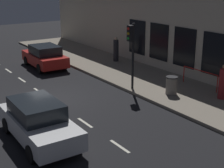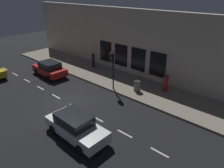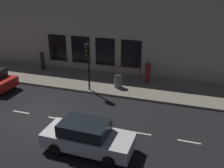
{
  "view_description": "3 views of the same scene",
  "coord_description": "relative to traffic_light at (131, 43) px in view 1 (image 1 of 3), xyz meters",
  "views": [
    {
      "loc": [
        -6.64,
        -15.37,
        6.07
      ],
      "look_at": [
        1.44,
        -3.59,
        1.52
      ],
      "focal_mm": 53.87,
      "sensor_mm": 36.0,
      "label": 1
    },
    {
      "loc": [
        -8.83,
        -12.92,
        8.78
      ],
      "look_at": [
        2.14,
        -3.15,
        1.95
      ],
      "focal_mm": 33.31,
      "sensor_mm": 36.0,
      "label": 2
    },
    {
      "loc": [
        -12.02,
        -8.42,
        8.05
      ],
      "look_at": [
        2.39,
        -3.76,
        1.7
      ],
      "focal_mm": 41.38,
      "sensor_mm": 36.0,
      "label": 3
    }
  ],
  "objects": [
    {
      "name": "building_facade",
      "position": [
        4.56,
        1.34,
        0.76
      ],
      "size": [
        0.65,
        32.0,
        6.94
      ],
      "color": "beige",
      "rests_on": "ground"
    },
    {
      "name": "pedestrian_1",
      "position": [
        3.06,
        5.78,
        -1.73
      ],
      "size": [
        0.54,
        0.54,
        1.78
      ],
      "rotation": [
        0.0,
        0.0,
        2.21
      ],
      "color": "#232328",
      "rests_on": "sidewalk"
    },
    {
      "name": "parked_car_2",
      "position": [
        -6.51,
        -2.66,
        -1.91
      ],
      "size": [
        1.97,
        4.49,
        1.58
      ],
      "rotation": [
        0.0,
        0.0,
        3.12
      ],
      "color": "silver",
      "rests_on": "ground"
    },
    {
      "name": "trash_bin",
      "position": [
        1.24,
        -1.91,
        -2.07
      ],
      "size": [
        0.62,
        0.62,
        0.95
      ],
      "color": "slate",
      "rests_on": "sidewalk"
    },
    {
      "name": "pedestrian_0",
      "position": [
        2.9,
        -3.88,
        -1.73
      ],
      "size": [
        0.57,
        0.57,
        1.79
      ],
      "rotation": [
        0.0,
        0.0,
        4.29
      ],
      "color": "maroon",
      "rests_on": "sidewalk"
    },
    {
      "name": "parked_car_1",
      "position": [
        -1.79,
        7.52,
        -1.91
      ],
      "size": [
        2.11,
        4.25,
        1.58
      ],
      "rotation": [
        0.0,
        0.0,
        -0.03
      ],
      "color": "red",
      "rests_on": "ground"
    },
    {
      "name": "sidewalk",
      "position": [
        2.01,
        1.34,
        -2.62
      ],
      "size": [
        4.5,
        32.0,
        0.15
      ],
      "color": "gray",
      "rests_on": "ground"
    },
    {
      "name": "red_railing",
      "position": [
        3.4,
        -1.93,
        -1.81
      ],
      "size": [
        0.05,
        2.48,
        0.97
      ],
      "color": "red",
      "rests_on": "sidewalk"
    },
    {
      "name": "ground_plane",
      "position": [
        -4.24,
        1.34,
        -2.7
      ],
      "size": [
        60.0,
        60.0,
        0.0
      ],
      "primitive_type": "plane",
      "color": "black"
    },
    {
      "name": "lane_centre_line",
      "position": [
        -4.24,
        0.34,
        -2.7
      ],
      "size": [
        0.12,
        27.2,
        0.01
      ],
      "color": "beige",
      "rests_on": "ground"
    },
    {
      "name": "traffic_light",
      "position": [
        0.0,
        0.0,
        0.0
      ],
      "size": [
        0.47,
        0.32,
        3.62
      ],
      "color": "black",
      "rests_on": "sidewalk"
    }
  ]
}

